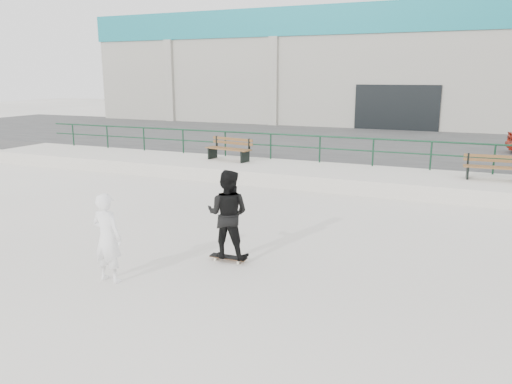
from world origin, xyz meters
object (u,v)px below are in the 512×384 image
at_px(skateboard, 228,257).
at_px(standing_skater, 228,214).
at_px(bench_right, 492,167).
at_px(bench_left, 229,149).
at_px(seated_skater, 107,238).

xyz_separation_m(skateboard, standing_skater, (0.00, 0.00, 0.93)).
xyz_separation_m(bench_right, standing_skater, (-5.12, -8.54, 0.11)).
height_order(bench_left, seated_skater, seated_skater).
bearing_deg(bench_right, seated_skater, -126.54).
height_order(bench_left, standing_skater, standing_skater).
relative_size(bench_right, standing_skater, 0.96).
bearing_deg(standing_skater, seated_skater, 42.40).
bearing_deg(skateboard, standing_skater, 88.92).
xyz_separation_m(bench_left, seated_skater, (2.62, -10.43, -0.10)).
bearing_deg(seated_skater, bench_right, -120.90).
height_order(bench_right, skateboard, bench_right).
bearing_deg(bench_left, seated_skater, -64.55).
relative_size(bench_right, seated_skater, 1.03).
relative_size(bench_left, standing_skater, 1.09).
distance_m(bench_left, bench_right, 9.31).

